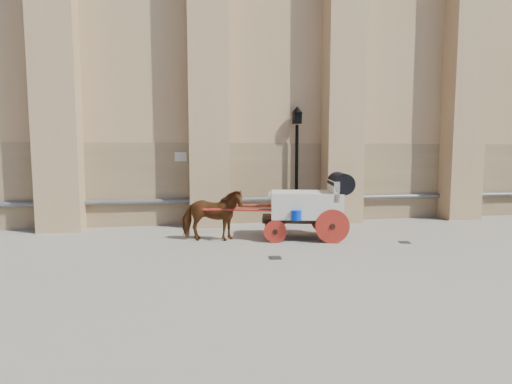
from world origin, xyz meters
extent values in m
plane|color=slate|center=(0.00, 0.00, 0.00)|extent=(90.00, 90.00, 0.00)
cube|color=tan|center=(2.00, 8.00, 9.00)|extent=(44.00, 8.00, 18.00)
cube|color=#977F57|center=(2.00, 4.15, 1.50)|extent=(44.00, 0.35, 3.00)
cylinder|color=#59595B|center=(2.00, 3.88, 0.90)|extent=(42.00, 0.18, 0.18)
cube|color=beige|center=(-2.00, 3.97, 2.50)|extent=(0.42, 0.04, 0.32)
cube|color=tan|center=(9.00, 3.60, 8.50)|extent=(1.40, 0.90, 17.00)
imported|color=#5F3412|center=(-1.07, 1.14, 0.78)|extent=(1.96, 1.12, 1.56)
cube|color=black|center=(1.70, 1.06, 0.61)|extent=(2.62, 1.60, 0.13)
cube|color=beige|center=(1.81, 1.03, 1.06)|extent=(2.35, 1.80, 0.78)
cube|color=beige|center=(2.62, 0.86, 1.50)|extent=(0.45, 1.39, 0.61)
cube|color=beige|center=(0.88, 1.23, 1.33)|extent=(0.63, 1.28, 0.11)
cylinder|color=black|center=(2.84, 0.81, 1.72)|extent=(0.90, 1.49, 0.62)
cylinder|color=#AF2519|center=(2.37, 0.21, 0.50)|extent=(0.99, 0.27, 1.00)
cylinder|color=#AF2519|center=(2.66, 1.56, 0.50)|extent=(0.99, 0.27, 1.00)
cylinder|color=#AF2519|center=(0.74, 0.55, 0.33)|extent=(0.67, 0.20, 0.67)
cylinder|color=#AF2519|center=(1.03, 1.90, 0.33)|extent=(0.67, 0.20, 0.67)
cylinder|color=#AF2519|center=(-0.20, 0.95, 0.94)|extent=(2.63, 0.63, 0.08)
cylinder|color=#AF2519|center=(0.01, 1.93, 0.94)|extent=(2.63, 0.63, 0.08)
cylinder|color=#022DCC|center=(1.32, 0.34, 0.83)|extent=(0.29, 0.29, 0.29)
cylinder|color=black|center=(2.26, 3.71, 1.84)|extent=(0.12, 0.12, 3.67)
cone|color=black|center=(2.26, 3.71, 0.18)|extent=(0.37, 0.37, 0.37)
cube|color=black|center=(2.26, 3.71, 3.93)|extent=(0.29, 0.29, 0.43)
cone|color=black|center=(2.26, 3.71, 4.23)|extent=(0.41, 0.41, 0.24)
cube|color=black|center=(0.36, -1.11, 0.01)|extent=(0.35, 0.35, 0.01)
cube|color=black|center=(4.51, -0.06, 0.01)|extent=(0.40, 0.40, 0.01)
camera|label=1|loc=(-1.80, -10.72, 2.63)|focal=28.00mm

